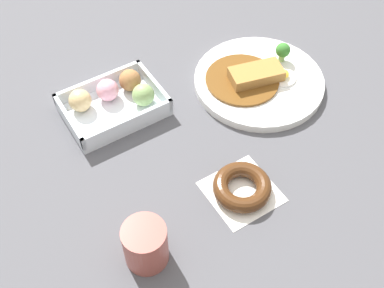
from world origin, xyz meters
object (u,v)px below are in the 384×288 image
(curry_plate, at_px, (258,80))
(donut_box, at_px, (115,100))
(chocolate_ring_donut, at_px, (242,187))
(coffee_mug, at_px, (145,245))

(curry_plate, relative_size, donut_box, 1.41)
(curry_plate, xyz_separation_m, donut_box, (0.30, -0.10, 0.01))
(chocolate_ring_donut, bearing_deg, curry_plate, -132.84)
(curry_plate, distance_m, donut_box, 0.31)
(donut_box, distance_m, coffee_mug, 0.35)
(curry_plate, height_order, coffee_mug, coffee_mug)
(donut_box, height_order, chocolate_ring_donut, donut_box)
(coffee_mug, bearing_deg, chocolate_ring_donut, -174.35)
(curry_plate, xyz_separation_m, chocolate_ring_donut, (0.20, 0.21, 0.00))
(donut_box, bearing_deg, coffee_mug, 72.22)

